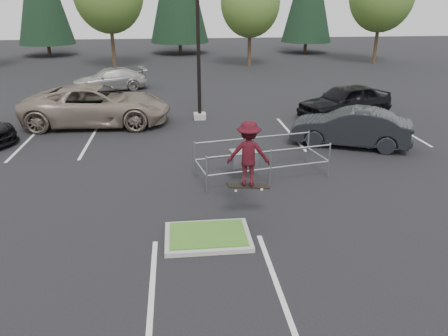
{
  "coord_description": "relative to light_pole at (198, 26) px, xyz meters",
  "views": [
    {
      "loc": [
        -0.67,
        -9.84,
        5.83
      ],
      "look_at": [
        0.59,
        1.5,
        1.36
      ],
      "focal_mm": 35.0,
      "sensor_mm": 36.0,
      "label": 1
    }
  ],
  "objects": [
    {
      "name": "ground",
      "position": [
        -0.5,
        -12.0,
        -4.56
      ],
      "size": [
        120.0,
        120.0,
        0.0
      ],
      "primitive_type": "plane",
      "color": "black",
      "rests_on": "ground"
    },
    {
      "name": "grass_median",
      "position": [
        -0.5,
        -12.0,
        -4.48
      ],
      "size": [
        2.2,
        1.6,
        0.16
      ],
      "color": "gray",
      "rests_on": "ground"
    },
    {
      "name": "stall_lines",
      "position": [
        -1.85,
        -5.98,
        -4.56
      ],
      "size": [
        22.62,
        17.6,
        0.01
      ],
      "color": "silver",
      "rests_on": "ground"
    },
    {
      "name": "light_pole",
      "position": [
        0.0,
        0.0,
        0.0
      ],
      "size": [
        0.7,
        0.6,
        10.12
      ],
      "color": "gray",
      "rests_on": "ground"
    },
    {
      "name": "decid_c",
      "position": [
        5.49,
        17.83,
        0.69
      ],
      "size": [
        5.12,
        5.12,
        8.38
      ],
      "color": "#38281C",
      "rests_on": "ground"
    },
    {
      "name": "cart_corral",
      "position": [
        1.18,
        -8.1,
        -3.77
      ],
      "size": [
        4.62,
        2.4,
        1.25
      ],
      "rotation": [
        0.0,
        0.0,
        0.19
      ],
      "color": "#979A9F",
      "rests_on": "ground"
    },
    {
      "name": "skateboarder",
      "position": [
        0.7,
        -11.0,
        -2.62
      ],
      "size": [
        1.26,
        0.88,
        1.94
      ],
      "rotation": [
        0.0,
        0.0,
        2.94
      ],
      "color": "black",
      "rests_on": "ground"
    },
    {
      "name": "car_l_tan",
      "position": [
        -5.0,
        -0.5,
        -3.59
      ],
      "size": [
        7.1,
        3.52,
        1.94
      ],
      "primitive_type": "imported",
      "rotation": [
        0.0,
        0.0,
        1.53
      ],
      "color": "gray",
      "rests_on": "ground"
    },
    {
      "name": "car_r_charc",
      "position": [
        6.0,
        -5.0,
        -3.77
      ],
      "size": [
        5.08,
        3.47,
        1.59
      ],
      "primitive_type": "imported",
      "rotation": [
        0.0,
        0.0,
        4.3
      ],
      "color": "black",
      "rests_on": "ground"
    },
    {
      "name": "car_r_black",
      "position": [
        7.5,
        -0.5,
        -3.7
      ],
      "size": [
        5.44,
        3.62,
        1.72
      ],
      "primitive_type": "imported",
      "rotation": [
        0.0,
        0.0,
        5.06
      ],
      "color": "black",
      "rests_on": "ground"
    },
    {
      "name": "car_far_silver",
      "position": [
        -5.5,
        8.16,
        -3.84
      ],
      "size": [
        5.3,
        3.29,
        1.43
      ],
      "primitive_type": "imported",
      "rotation": [
        0.0,
        0.0,
        4.99
      ],
      "color": "#ABAAA6",
      "rests_on": "ground"
    }
  ]
}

